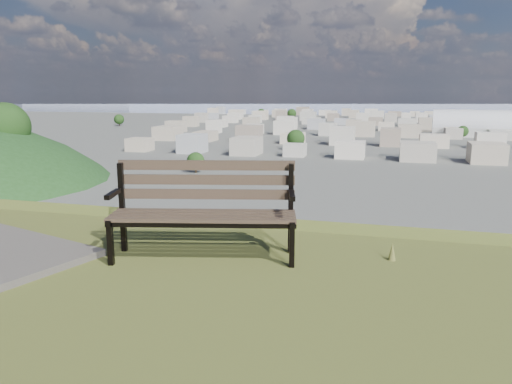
% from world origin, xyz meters
% --- Properties ---
extents(park_bench, '(1.93, 1.00, 0.97)m').
position_xyz_m(park_bench, '(0.53, 2.84, 25.55)').
color(park_bench, '#453728').
rests_on(park_bench, hilltop_mesa).
extents(arena, '(49.39, 22.99, 20.42)m').
position_xyz_m(arena, '(48.97, 317.90, 4.81)').
color(arena, beige).
rests_on(arena, ground).
extents(city_blocks, '(395.00, 361.00, 7.00)m').
position_xyz_m(city_blocks, '(0.00, 394.44, 3.50)').
color(city_blocks, silver).
rests_on(city_blocks, ground).
extents(city_trees, '(406.52, 387.20, 9.98)m').
position_xyz_m(city_trees, '(-26.39, 319.00, 4.83)').
color(city_trees, '#2D2116').
rests_on(city_trees, ground).
extents(bay_water, '(2400.00, 700.00, 0.12)m').
position_xyz_m(bay_water, '(0.00, 900.00, 0.00)').
color(bay_water, '#828CA5').
rests_on(bay_water, ground).
extents(far_hills, '(2050.00, 340.00, 60.00)m').
position_xyz_m(far_hills, '(-60.92, 1402.93, 25.47)').
color(far_hills, '#929AB6').
rests_on(far_hills, ground).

